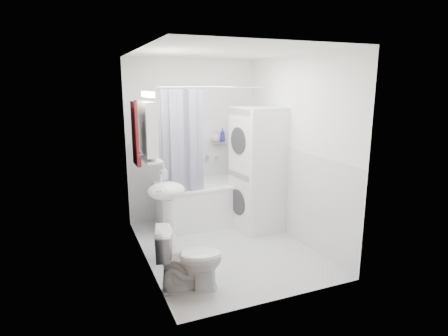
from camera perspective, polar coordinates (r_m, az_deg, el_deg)
name	(u,v)px	position (r m, az deg, el deg)	size (l,w,h in m)	color
floor	(225,247)	(4.90, 0.22, -11.94)	(2.60, 2.60, 0.00)	#BBBBC0
room_walls	(226,131)	(4.49, 0.24, 5.59)	(2.60, 2.60, 2.60)	white
wainscot	(217,196)	(4.94, -1.09, -4.28)	(1.98, 2.58, 2.58)	white
door	(159,191)	(3.78, -9.88, -3.50)	(0.05, 2.00, 2.00)	brown
bathtub	(212,200)	(5.63, -1.86, -4.89)	(1.61, 0.76, 0.61)	white
tub_spout	(216,156)	(5.85, -1.21, 1.81)	(0.04, 0.04, 0.12)	silver
curtain_rod	(220,87)	(5.07, -0.68, 12.23)	(0.02, 0.02, 1.79)	silver
shower_curtain	(183,145)	(4.96, -6.28, 3.44)	(0.55, 0.02, 1.45)	#131645
sink	(167,203)	(4.37, -8.67, -5.28)	(0.44, 0.37, 1.04)	white
medicine_cabinet	(148,127)	(4.31, -11.52, 6.09)	(0.13, 0.50, 0.71)	white
shelf	(151,159)	(4.37, -11.11, 1.34)	(0.18, 0.54, 0.03)	silver
shower_caddy	(219,143)	(5.82, -0.73, 3.91)	(0.22, 0.06, 0.02)	silver
towel	(136,132)	(4.95, -13.31, 5.33)	(0.07, 0.35, 0.84)	#531912
washer_dryer	(258,169)	(5.27, 5.20, -0.22)	(0.69, 0.68, 1.74)	white
toilet	(189,259)	(3.88, -5.32, -13.62)	(0.37, 0.67, 0.65)	white
soap_pump	(164,176)	(4.60, -9.16, -1.20)	(0.08, 0.17, 0.08)	gray
shelf_bottle	(153,157)	(4.21, -10.73, 1.60)	(0.07, 0.18, 0.07)	gray
shelf_cup	(148,152)	(4.47, -11.46, 2.41)	(0.10, 0.09, 0.10)	gray
shampoo_a	(215,138)	(5.79, -1.32, 4.61)	(0.13, 0.17, 0.13)	gray
shampoo_b	(223,139)	(5.84, -0.22, 4.43)	(0.08, 0.21, 0.08)	#2B2BAC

